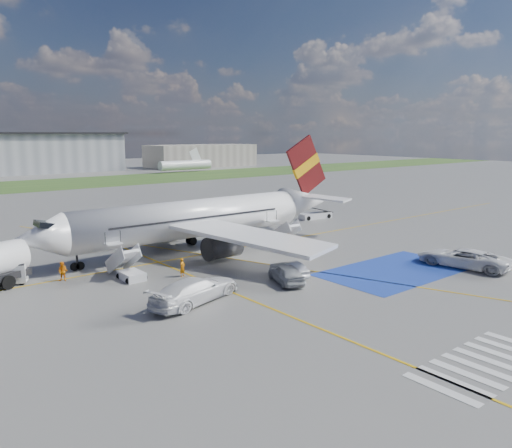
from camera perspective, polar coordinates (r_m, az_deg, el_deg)
The scene contains 21 objects.
ground at distance 41.66m, azimuth 3.01°, elevation -6.54°, with size 400.00×400.00×0.00m, color #60605E.
grass_strip at distance 127.96m, azimuth -26.88°, elevation 3.78°, with size 400.00×30.00×0.01m, color #2D4C1E.
taxiway_line_main at distance 50.88m, azimuth -6.10°, elevation -3.47°, with size 120.00×0.20×0.01m, color gold.
taxiway_line_cross at distance 31.65m, azimuth 8.54°, elevation -12.21°, with size 0.20×60.00×0.01m, color gold.
taxiway_line_diag at distance 50.88m, azimuth -6.10°, elevation -3.47°, with size 0.20×60.00×0.01m, color gold.
staging_box at distance 46.38m, azimuth 15.64°, elevation -5.16°, with size 14.00×8.00×0.01m, color #1B38A3.
crosswalk at distance 30.05m, azimuth 24.61°, elevation -14.34°, with size 9.00×4.00×0.01m.
terminal_centre at distance 171.17m, azimuth -23.40°, elevation 7.43°, with size 48.00×18.00×12.00m, color gray.
terminal_east at distance 187.73m, azimuth -6.27°, elevation 7.78°, with size 40.00×16.00×8.00m, color gray.
airliner at distance 52.64m, azimuth -5.98°, elevation 0.77°, with size 36.81×32.95×11.92m.
airstairs_fwd at distance 43.50m, azimuth -14.29°, elevation -5.27°, with size 1.90×5.20×3.60m.
airstairs_aft at distance 53.61m, azimuth 3.93°, elevation -2.05°, with size 1.90×5.20×3.60m.
gpu_cart at distance 45.17m, azimuth -26.06°, elevation -5.23°, with size 2.42×2.01×1.74m.
belt_loader at distance 72.24m, azimuth 6.82°, elevation 0.94°, with size 5.50×2.48×1.61m.
car_silver_a at distance 41.05m, azimuth 3.48°, elevation -5.66°, with size 1.85×4.61×1.57m, color #AFB2B6.
car_silver_b at distance 42.70m, azimuth 3.81°, elevation -5.18°, with size 1.45×4.14×1.37m, color #B1B3B8.
van_white_a at distance 49.38m, azimuth 22.60°, elevation -3.27°, with size 2.84×6.15×2.31m, color white.
van_white_b at distance 36.64m, azimuth -6.94°, elevation -7.02°, with size 2.49×6.12×2.40m, color white.
crew_fwd at distance 43.19m, azimuth -8.41°, elevation -4.92°, with size 0.58×0.38×1.60m, color orange.
crew_nose at distance 44.41m, azimuth -21.21°, elevation -5.08°, with size 0.80×0.62×1.64m, color orange.
crew_aft at distance 54.46m, azimuth 3.34°, elevation -1.48°, with size 1.13×0.47×1.92m, color orange.
Camera 1 is at (-26.79, -29.54, 12.06)m, focal length 35.00 mm.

